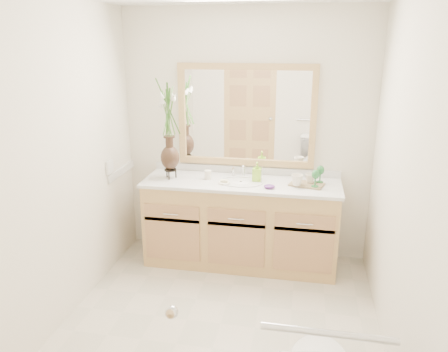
% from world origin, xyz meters
% --- Properties ---
extents(floor, '(2.60, 2.60, 0.00)m').
position_xyz_m(floor, '(0.00, 0.00, 0.00)').
color(floor, beige).
rests_on(floor, ground).
extents(wall_back, '(2.40, 0.02, 2.40)m').
position_xyz_m(wall_back, '(0.00, 1.30, 1.20)').
color(wall_back, silver).
rests_on(wall_back, floor).
extents(wall_front, '(2.40, 0.02, 2.40)m').
position_xyz_m(wall_front, '(0.00, -1.30, 1.20)').
color(wall_front, silver).
rests_on(wall_front, floor).
extents(wall_left, '(0.02, 2.60, 2.40)m').
position_xyz_m(wall_left, '(-1.20, 0.00, 1.20)').
color(wall_left, silver).
rests_on(wall_left, floor).
extents(wall_right, '(0.02, 2.60, 2.40)m').
position_xyz_m(wall_right, '(1.20, 0.00, 1.20)').
color(wall_right, silver).
rests_on(wall_right, floor).
extents(vanity, '(1.80, 0.55, 0.80)m').
position_xyz_m(vanity, '(0.00, 1.01, 0.40)').
color(vanity, tan).
rests_on(vanity, floor).
extents(counter, '(1.84, 0.57, 0.03)m').
position_xyz_m(counter, '(0.00, 1.01, 0.82)').
color(counter, silver).
rests_on(counter, vanity).
extents(sink, '(0.38, 0.34, 0.23)m').
position_xyz_m(sink, '(0.00, 1.00, 0.78)').
color(sink, white).
rests_on(sink, counter).
extents(mirror, '(1.32, 0.04, 0.97)m').
position_xyz_m(mirror, '(0.00, 1.28, 1.41)').
color(mirror, white).
rests_on(mirror, wall_back).
extents(switch_plate, '(0.02, 0.12, 0.12)m').
position_xyz_m(switch_plate, '(-1.19, 0.76, 0.98)').
color(switch_plate, white).
rests_on(switch_plate, wall_left).
extents(door, '(0.80, 0.03, 2.00)m').
position_xyz_m(door, '(-0.30, -1.29, 1.00)').
color(door, tan).
rests_on(door, floor).
extents(grab_bar, '(0.55, 0.03, 0.03)m').
position_xyz_m(grab_bar, '(0.70, -1.27, 0.95)').
color(grab_bar, silver).
rests_on(grab_bar, wall_front).
extents(flower_vase, '(0.21, 0.21, 0.85)m').
position_xyz_m(flower_vase, '(-0.68, 1.00, 1.41)').
color(flower_vase, black).
rests_on(flower_vase, counter).
extents(tumbler, '(0.07, 0.07, 0.08)m').
position_xyz_m(tumbler, '(-0.32, 1.04, 0.87)').
color(tumbler, silver).
rests_on(tumbler, counter).
extents(soap_dish, '(0.11, 0.11, 0.04)m').
position_xyz_m(soap_dish, '(-0.14, 0.93, 0.84)').
color(soap_dish, silver).
rests_on(soap_dish, counter).
extents(soap_bottle, '(0.08, 0.08, 0.16)m').
position_xyz_m(soap_bottle, '(0.14, 1.07, 0.91)').
color(soap_bottle, '#95D532').
rests_on(soap_bottle, counter).
extents(purple_dish, '(0.12, 0.11, 0.04)m').
position_xyz_m(purple_dish, '(0.28, 0.87, 0.85)').
color(purple_dish, '#5C2879').
rests_on(purple_dish, counter).
extents(tray, '(0.34, 0.27, 0.01)m').
position_xyz_m(tray, '(0.60, 1.02, 0.84)').
color(tray, brown).
rests_on(tray, counter).
extents(mug_left, '(0.11, 0.10, 0.11)m').
position_xyz_m(mug_left, '(0.51, 0.96, 0.90)').
color(mug_left, silver).
rests_on(mug_left, tray).
extents(mug_right, '(0.12, 0.12, 0.09)m').
position_xyz_m(mug_right, '(0.63, 1.06, 0.89)').
color(mug_right, silver).
rests_on(mug_right, tray).
extents(goblet_front, '(0.07, 0.07, 0.15)m').
position_xyz_m(goblet_front, '(0.67, 0.95, 0.95)').
color(goblet_front, '#246C32').
rests_on(goblet_front, tray).
extents(goblet_back, '(0.07, 0.07, 0.16)m').
position_xyz_m(goblet_back, '(0.72, 1.09, 0.95)').
color(goblet_back, '#246C32').
rests_on(goblet_back, tray).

